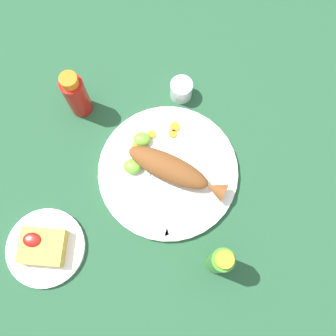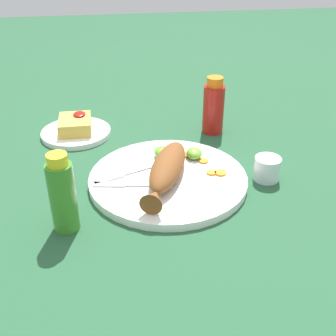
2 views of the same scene
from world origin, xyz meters
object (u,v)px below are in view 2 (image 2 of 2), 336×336
object	(u,v)px
fork_far	(127,173)
side_plate_fries	(76,133)
hot_sauce_bottle_red	(214,107)
fried_fish	(166,169)
main_plate	(168,179)
hot_sauce_bottle_green	(62,195)
fork_near	(130,185)
salt_cup	(267,170)

from	to	relation	value
fork_far	side_plate_fries	size ratio (longest dim) A/B	0.95
fork_far	hot_sauce_bottle_red	world-z (taller)	hot_sauce_bottle_red
fried_fish	fork_far	bearing A→B (deg)	88.19
fried_fish	side_plate_fries	bearing A→B (deg)	56.55
main_plate	hot_sauce_bottle_green	size ratio (longest dim) A/B	2.20
hot_sauce_bottle_green	side_plate_fries	size ratio (longest dim) A/B	0.85
hot_sauce_bottle_green	side_plate_fries	world-z (taller)	hot_sauce_bottle_green
main_plate	hot_sauce_bottle_green	distance (m)	0.26
fried_fish	fork_far	world-z (taller)	fried_fish
main_plate	side_plate_fries	size ratio (longest dim) A/B	1.88
side_plate_fries	fork_far	bearing A→B (deg)	-154.53
fork_near	fried_fish	bearing A→B (deg)	-160.90
fried_fish	hot_sauce_bottle_green	bearing A→B (deg)	140.09
fried_fish	hot_sauce_bottle_green	size ratio (longest dim) A/B	1.62
hot_sauce_bottle_red	main_plate	bearing A→B (deg)	146.22
main_plate	fried_fish	bearing A→B (deg)	158.61
main_plate	fork_far	distance (m)	0.09
salt_cup	fork_far	bearing A→B (deg)	82.68
fork_far	salt_cup	size ratio (longest dim) A/B	2.99
fork_near	salt_cup	xyz separation A→B (m)	(0.01, -0.31, 0.00)
fork_far	salt_cup	bearing A→B (deg)	152.15
fried_fish	fork_near	bearing A→B (deg)	120.25
fork_near	fork_far	xyz separation A→B (m)	(0.05, 0.00, 0.00)
fork_far	hot_sauce_bottle_green	world-z (taller)	hot_sauce_bottle_green
main_plate	hot_sauce_bottle_green	bearing A→B (deg)	120.95
hot_sauce_bottle_green	main_plate	bearing A→B (deg)	-59.05
main_plate	fried_fish	size ratio (longest dim) A/B	1.36
fork_far	salt_cup	distance (m)	0.32
side_plate_fries	main_plate	bearing A→B (deg)	-142.72
main_plate	hot_sauce_bottle_red	bearing A→B (deg)	-33.78
main_plate	fork_far	bearing A→B (deg)	76.48
main_plate	salt_cup	world-z (taller)	salt_cup
hot_sauce_bottle_red	side_plate_fries	bearing A→B (deg)	84.77
main_plate	fork_near	distance (m)	0.09
side_plate_fries	salt_cup	bearing A→B (deg)	-124.31
main_plate	side_plate_fries	world-z (taller)	main_plate
fork_near	fork_far	bearing A→B (deg)	-77.34
fork_far	hot_sauce_bottle_green	bearing A→B (deg)	29.49
salt_cup	fork_near	bearing A→B (deg)	91.57
fork_near	hot_sauce_bottle_green	xyz separation A→B (m)	(-0.10, 0.13, 0.06)
fork_near	side_plate_fries	distance (m)	0.33
fork_near	fork_far	distance (m)	0.05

